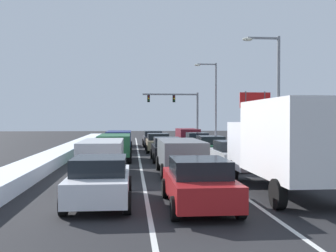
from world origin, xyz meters
TOP-DOWN VIEW (x-y plane):
  - ground_plane at (0.00, 19.30)m, footprint 125.43×125.43m
  - lane_stripe_between_right_lane_and_center_lane at (1.70, 24.12)m, footprint 0.14×53.06m
  - lane_stripe_between_center_lane_and_left_lane at (-1.70, 24.12)m, footprint 0.14×53.06m
  - snow_bank_right_shoulder at (7.00, 24.12)m, footprint 1.22×53.06m
  - snow_bank_left_shoulder at (-7.00, 24.12)m, footprint 1.61×53.06m
  - box_truck_right_lane_nearest at (3.29, 8.83)m, footprint 2.53×7.20m
  - sedan_silver_right_lane_second at (3.20, 16.14)m, footprint 2.00×4.50m
  - sedan_green_right_lane_third at (3.20, 22.17)m, footprint 2.00×4.50m
  - sedan_navy_right_lane_fourth at (3.30, 28.50)m, footprint 2.00×4.50m
  - suv_maroon_right_lane_fifth at (3.44, 35.28)m, footprint 2.16×4.90m
  - sedan_red_center_lane_nearest at (-0.16, 6.86)m, footprint 2.00×4.50m
  - suv_gray_center_lane_second at (0.16, 14.06)m, footprint 2.16×4.90m
  - sedan_black_center_lane_third at (0.05, 20.42)m, footprint 2.00×4.50m
  - sedan_tan_center_lane_fourth at (-0.10, 27.30)m, footprint 2.00×4.50m
  - sedan_charcoal_center_lane_fifth at (-0.16, 33.94)m, footprint 2.00×4.50m
  - sedan_white_left_lane_nearest at (-3.21, 7.67)m, footprint 2.00×4.50m
  - suv_silver_left_lane_second at (-3.62, 14.17)m, footprint 2.16×4.90m
  - suv_green_left_lane_third at (-3.30, 20.80)m, footprint 2.16×4.90m
  - suv_navy_left_lane_fourth at (-3.28, 27.96)m, footprint 2.16×4.90m
  - sedan_maroon_left_lane_fifth at (-3.33, 34.29)m, footprint 2.00×4.50m
  - traffic_light_gantry at (4.27, 48.23)m, footprint 7.54×0.47m
  - street_lamp_right_near at (7.55, 21.71)m, footprint 2.66×0.36m
  - street_lamp_right_mid at (7.26, 41.00)m, footprint 2.66×0.36m
  - roadside_sign_right at (10.41, 34.97)m, footprint 3.20×0.16m

SIDE VIEW (x-z plane):
  - ground_plane at x=0.00m, z-range 0.00..0.00m
  - lane_stripe_between_right_lane_and_center_lane at x=1.70m, z-range 0.00..0.01m
  - lane_stripe_between_center_lane_and_left_lane at x=-1.70m, z-range 0.00..0.01m
  - snow_bank_right_shoulder at x=7.00m, z-range 0.00..0.47m
  - snow_bank_left_shoulder at x=-7.00m, z-range 0.00..0.63m
  - sedan_silver_right_lane_second at x=3.20m, z-range 0.01..1.52m
  - sedan_green_right_lane_third at x=3.20m, z-range 0.01..1.52m
  - sedan_navy_right_lane_fourth at x=3.30m, z-range 0.01..1.52m
  - sedan_red_center_lane_nearest at x=-0.16m, z-range 0.01..1.52m
  - sedan_black_center_lane_third at x=0.05m, z-range 0.01..1.52m
  - sedan_tan_center_lane_fourth at x=-0.10m, z-range 0.01..1.52m
  - sedan_charcoal_center_lane_fifth at x=-0.16m, z-range 0.01..1.52m
  - sedan_white_left_lane_nearest at x=-3.21m, z-range 0.01..1.52m
  - sedan_maroon_left_lane_fifth at x=-3.33m, z-range 0.01..1.52m
  - suv_maroon_right_lane_fifth at x=3.44m, z-range 0.18..1.85m
  - suv_gray_center_lane_second at x=0.16m, z-range 0.18..1.85m
  - suv_silver_left_lane_second at x=-3.62m, z-range 0.18..1.85m
  - suv_green_left_lane_third at x=-3.30m, z-range 0.18..1.85m
  - suv_navy_left_lane_fourth at x=-3.28m, z-range 0.18..1.85m
  - box_truck_right_lane_nearest at x=3.29m, z-range 0.22..3.58m
  - roadside_sign_right at x=10.41m, z-range 1.27..6.77m
  - traffic_light_gantry at x=4.27m, z-range 1.40..7.60m
  - street_lamp_right_near at x=7.55m, z-range 0.81..9.21m
  - street_lamp_right_mid at x=7.26m, z-range 0.83..10.03m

